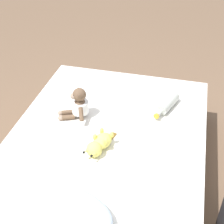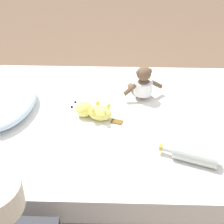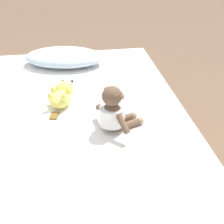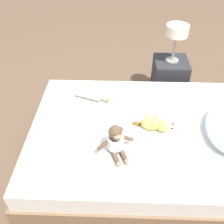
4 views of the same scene
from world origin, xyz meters
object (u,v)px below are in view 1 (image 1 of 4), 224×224
(pillow, at_px, (64,211))
(plush_yellow_creature, at_px, (99,144))
(bed, at_px, (106,159))
(glass_bottle, at_px, (168,104))
(plush_monkey, at_px, (79,105))

(pillow, distance_m, plush_yellow_creature, 0.53)
(pillow, xyz_separation_m, plush_yellow_creature, (-0.03, -0.53, -0.01))
(bed, xyz_separation_m, pillow, (0.04, 0.65, 0.25))
(glass_bottle, bearing_deg, bed, 50.54)
(pillow, xyz_separation_m, glass_bottle, (-0.41, -1.09, -0.02))
(bed, distance_m, glass_bottle, 0.62)
(bed, height_order, pillow, pillow)
(plush_yellow_creature, relative_size, glass_bottle, 1.03)
(pillow, relative_size, plush_yellow_creature, 1.78)
(plush_monkey, bearing_deg, plush_yellow_creature, 127.75)
(pillow, xyz_separation_m, plush_monkey, (0.21, -0.85, 0.04))
(plush_monkey, height_order, plush_yellow_creature, plush_monkey)
(bed, bearing_deg, glass_bottle, -129.46)
(pillow, height_order, plush_monkey, plush_monkey)
(bed, height_order, plush_yellow_creature, plush_yellow_creature)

